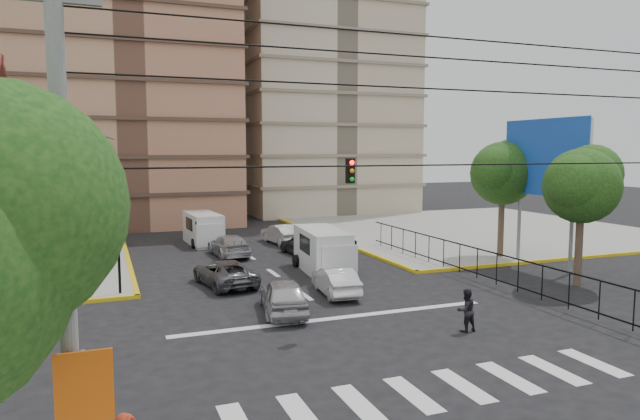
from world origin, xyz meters
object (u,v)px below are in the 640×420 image
district_sign (85,405)px  van_right_lane (324,252)px  car_silver_front_left (283,296)px  pedestrian_crosswalk (466,310)px  traffic_light_nw (118,228)px  van_left_lane (204,230)px  car_white_front_right (336,281)px

district_sign → van_right_lane: district_sign is taller
car_silver_front_left → pedestrian_crosswalk: pedestrian_crosswalk is taller
traffic_light_nw → van_left_lane: 14.22m
van_left_lane → pedestrian_crosswalk: size_ratio=3.15×
district_sign → van_left_lane: district_sign is taller
van_left_lane → car_silver_front_left: van_left_lane is taller
district_sign → van_left_lane: size_ratio=0.65×
district_sign → car_silver_front_left: bearing=59.2°
traffic_light_nw → car_white_front_right: traffic_light_nw is taller
district_sign → van_right_lane: bearing=58.3°
traffic_light_nw → van_left_lane: (5.91, 12.77, -2.06)m
district_sign → car_silver_front_left: 13.90m
district_sign → van_left_lane: 30.63m
van_left_lane → car_white_front_right: van_left_lane is taller
traffic_light_nw → van_left_lane: size_ratio=0.89×
car_white_front_right → traffic_light_nw: bearing=-13.4°
van_right_lane → car_white_front_right: bearing=-99.7°
traffic_light_nw → district_sign: traffic_light_nw is taller
traffic_light_nw → car_silver_front_left: bearing=-40.6°
car_white_front_right → pedestrian_crosswalk: (2.38, -6.57, 0.15)m
traffic_light_nw → pedestrian_crosswalk: 15.30m
pedestrian_crosswalk → van_right_lane: bearing=-85.8°
van_left_lane → car_white_front_right: bearing=-82.2°
district_sign → car_white_front_right: district_sign is taller
van_right_lane → van_left_lane: bearing=117.1°
car_silver_front_left → van_right_lane: bearing=-113.8°
car_white_front_right → pedestrian_crosswalk: pedestrian_crosswalk is taller
district_sign → car_white_front_right: 17.25m
car_white_front_right → district_sign: bearing=59.6°
van_left_lane → van_right_lane: bearing=-72.0°
traffic_light_nw → car_silver_front_left: traffic_light_nw is taller
district_sign → pedestrian_crosswalk: (12.53, 7.26, -1.67)m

